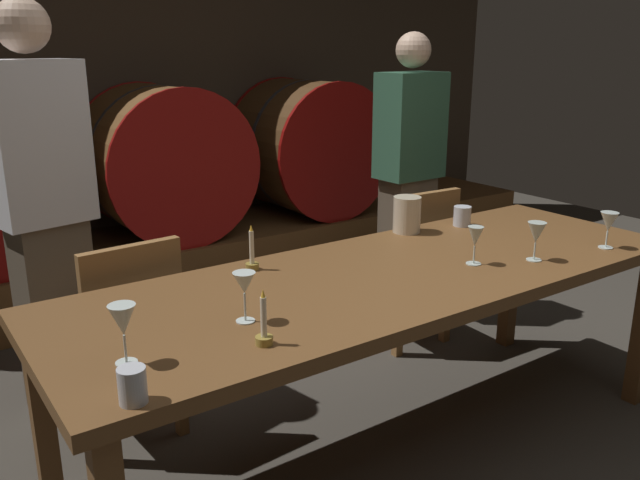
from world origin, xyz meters
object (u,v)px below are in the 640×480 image
at_px(chair_left, 126,332).
at_px(candle_right, 252,258).
at_px(wine_barrel_center, 164,162).
at_px(chair_right, 413,259).
at_px(candle_left, 264,331).
at_px(cup_left, 132,385).
at_px(wine_barrel_right, 308,147).
at_px(guest_right, 409,175).
at_px(guest_left, 45,210).
at_px(cup_right, 462,216).
at_px(wine_glass_far_right, 609,223).
at_px(wine_glass_far_left, 123,322).
at_px(wine_glass_right, 536,234).
at_px(pitcher, 407,215).
at_px(wine_glass_center, 475,238).
at_px(wine_glass_left, 244,285).
at_px(dining_table, 388,288).

xyz_separation_m(chair_left, candle_right, (0.40, -0.35, 0.34)).
height_order(wine_barrel_center, candle_right, wine_barrel_center).
distance_m(chair_right, candle_left, 1.82).
distance_m(chair_left, candle_left, 1.01).
height_order(candle_left, cup_left, candle_left).
height_order(wine_barrel_right, chair_left, wine_barrel_right).
bearing_deg(guest_right, candle_right, 25.30).
distance_m(guest_left, cup_right, 1.89).
distance_m(guest_left, wine_glass_far_right, 2.40).
distance_m(guest_right, cup_left, 2.64).
xyz_separation_m(candle_right, wine_glass_far_left, (-0.66, -0.48, 0.07)).
relative_size(wine_barrel_center, cup_right, 10.75).
relative_size(wine_glass_far_left, wine_glass_right, 1.08).
bearing_deg(pitcher, chair_right, 42.23).
distance_m(wine_barrel_center, chair_left, 1.93).
distance_m(candle_left, wine_glass_far_left, 0.39).
bearing_deg(candle_right, chair_right, 17.75).
xyz_separation_m(chair_right, wine_glass_center, (-0.46, -0.83, 0.40)).
relative_size(pitcher, wine_glass_far_right, 1.07).
distance_m(chair_left, wine_glass_left, 0.88).
xyz_separation_m(chair_left, wine_glass_center, (1.14, -0.79, 0.40)).
height_order(guest_right, wine_glass_far_right, guest_right).
bearing_deg(wine_glass_far_right, wine_glass_left, 173.25).
relative_size(wine_barrel_right, candle_left, 5.98).
distance_m(candle_right, wine_glass_far_left, 0.82).
bearing_deg(wine_glass_far_right, pitcher, 128.11).
bearing_deg(wine_glass_left, wine_glass_center, -1.17).
height_order(guest_right, cup_left, guest_right).
relative_size(wine_glass_center, wine_glass_right, 0.97).
xyz_separation_m(wine_barrel_right, wine_glass_far_left, (-2.29, -2.52, 0.04)).
relative_size(pitcher, wine_glass_far_left, 0.98).
relative_size(guest_left, candle_left, 10.58).
xyz_separation_m(guest_left, wine_glass_right, (1.53, -1.37, -0.04)).
relative_size(wine_barrel_right, wine_glass_right, 6.43).
height_order(guest_left, wine_glass_far_right, guest_left).
bearing_deg(candle_left, wine_glass_center, 8.58).
bearing_deg(chair_left, candle_right, 134.45).
distance_m(guest_left, candle_right, 1.00).
bearing_deg(wine_glass_left, pitcher, 23.44).
bearing_deg(cup_left, guest_left, 83.97).
bearing_deg(dining_table, cup_left, -161.49).
distance_m(chair_right, guest_left, 1.86).
height_order(wine_barrel_center, wine_glass_right, wine_barrel_center).
relative_size(chair_right, candle_left, 5.20).
bearing_deg(wine_barrel_right, wine_glass_left, -127.59).
height_order(wine_barrel_center, chair_left, wine_barrel_center).
xyz_separation_m(wine_glass_right, wine_glass_far_right, (0.39, -0.07, -0.00)).
distance_m(wine_glass_left, wine_glass_center, 1.01).
height_order(candle_left, wine_glass_far_right, candle_left).
height_order(candle_right, pitcher, candle_right).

